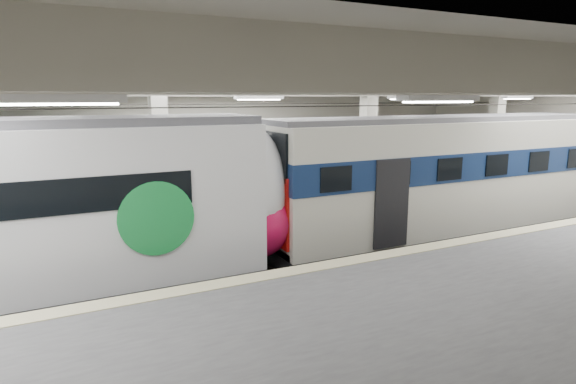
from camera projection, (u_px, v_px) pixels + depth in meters
station_hall at (316, 165)px, 12.40m from camera, size 36.00×24.00×5.75m
modern_emu at (45, 216)px, 11.36m from camera, size 13.97×2.89×4.50m
older_rer at (440, 176)px, 16.69m from camera, size 13.07×2.89×4.33m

